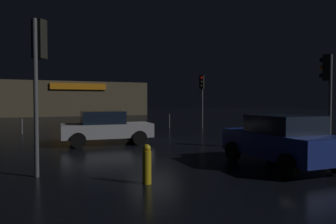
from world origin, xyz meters
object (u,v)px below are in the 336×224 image
Objects in this scene: traffic_signal_main at (39,60)px; traffic_signal_cross_left at (327,81)px; fire_hydrant at (147,164)px; traffic_signal_opposite at (202,88)px; store_building at (75,99)px; car_near at (281,140)px; car_far at (106,127)px.

traffic_signal_cross_left is (10.73, -0.23, -0.33)m from traffic_signal_main.
fire_hydrant is (2.37, -1.97, -2.67)m from traffic_signal_main.
traffic_signal_cross_left is at bearing -94.19° from traffic_signal_opposite.
store_building is 4.81× the size of car_near.
fire_hydrant is (-0.72, -7.53, -0.31)m from car_far.
fire_hydrant is (-9.19, -13.15, -2.50)m from traffic_signal_opposite.
traffic_signal_cross_left is at bearing -82.86° from store_building.
store_building is at bearing 97.14° from traffic_signal_cross_left.
fire_hydrant is at bearing -95.30° from store_building.
fire_hydrant is (-8.36, -1.74, -2.35)m from traffic_signal_cross_left.
traffic_signal_main is 16.09m from traffic_signal_opposite.
traffic_signal_opposite is 13.86m from car_near.
traffic_signal_cross_left is 4.54m from car_near.
traffic_signal_cross_left is (-0.84, -11.41, -0.15)m from traffic_signal_opposite.
traffic_signal_opposite is at bearing 33.52° from car_far.
store_building is 4.55× the size of car_far.
traffic_signal_main is 4.30× the size of fire_hydrant.
store_building is 4.95× the size of traffic_signal_opposite.
traffic_signal_opposite is (11.57, 11.18, -0.17)m from traffic_signal_main.
fire_hydrant is at bearing -95.44° from car_far.
car_far is at bearing 84.56° from fire_hydrant.
traffic_signal_main is (-6.02, -37.37, 0.82)m from store_building.
store_building is 4.60× the size of traffic_signal_main.
car_far is (3.09, 5.56, -2.36)m from traffic_signal_main.
store_building is at bearing 84.70° from fire_hydrant.
store_building reaches higher than traffic_signal_main.
car_near is at bearing 3.24° from fire_hydrant.
car_near is at bearing -88.65° from store_building.
car_near is (-4.62, -12.89, -2.16)m from traffic_signal_opposite.
traffic_signal_opposite is 1.01× the size of traffic_signal_cross_left.
store_building reaches higher than traffic_signal_cross_left.
traffic_signal_opposite is at bearing 55.03° from fire_hydrant.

